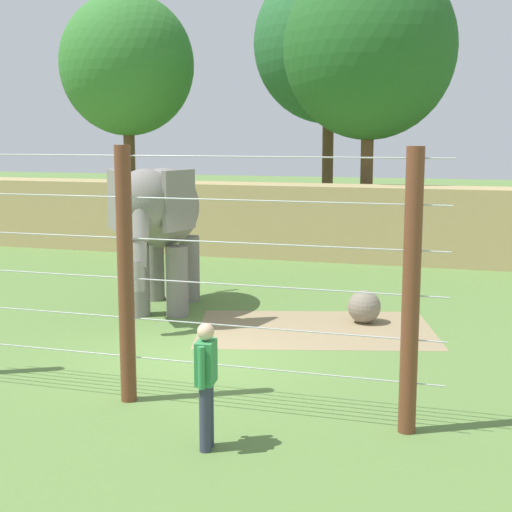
{
  "coord_description": "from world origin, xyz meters",
  "views": [
    {
      "loc": [
        4.89,
        -12.31,
        4.01
      ],
      "look_at": [
        0.13,
        3.16,
        1.4
      ],
      "focal_mm": 52.65,
      "sensor_mm": 36.0,
      "label": 1
    }
  ],
  "objects": [
    {
      "name": "embankment_wall",
      "position": [
        0.0,
        11.76,
        1.2
      ],
      "size": [
        36.0,
        1.8,
        2.41
      ],
      "primitive_type": "cube",
      "color": "tan",
      "rests_on": "ground"
    },
    {
      "name": "ground_plane",
      "position": [
        0.0,
        0.0,
        0.0
      ],
      "size": [
        120.0,
        120.0,
        0.0
      ],
      "primitive_type": "plane",
      "color": "#5B7F3D"
    },
    {
      "name": "elephant",
      "position": [
        -2.14,
        3.21,
        2.21
      ],
      "size": [
        2.3,
        4.44,
        3.34
      ],
      "color": "gray",
      "rests_on": "ground"
    },
    {
      "name": "cable_fence",
      "position": [
        -0.06,
        -2.39,
        1.94
      ],
      "size": [
        8.98,
        0.24,
        3.87
      ],
      "color": "brown",
      "rests_on": "ground"
    },
    {
      "name": "zookeeper",
      "position": [
        1.58,
        -3.72,
        0.93
      ],
      "size": [
        0.26,
        0.58,
        1.67
      ],
      "color": "#33384C",
      "rests_on": "ground"
    },
    {
      "name": "enrichment_ball",
      "position": [
        2.48,
        3.46,
        0.36
      ],
      "size": [
        0.71,
        0.71,
        0.71
      ],
      "primitive_type": "sphere",
      "color": "gray",
      "rests_on": "ground"
    },
    {
      "name": "tree_left_of_centre",
      "position": [
        -1.2,
        17.19,
        7.52
      ],
      "size": [
        5.88,
        5.88,
        10.63
      ],
      "color": "brown",
      "rests_on": "ground"
    },
    {
      "name": "tree_behind_wall",
      "position": [
        -8.6,
        14.63,
        6.67
      ],
      "size": [
        5.16,
        5.16,
        9.41
      ],
      "color": "brown",
      "rests_on": "ground"
    },
    {
      "name": "tree_far_left",
      "position": [
        0.82,
        14.2,
        6.94
      ],
      "size": [
        5.94,
        5.94,
        10.07
      ],
      "color": "brown",
      "rests_on": "ground"
    },
    {
      "name": "dirt_patch",
      "position": [
        1.59,
        2.64,
        0.0
      ],
      "size": [
        5.54,
        4.36,
        0.01
      ],
      "primitive_type": "cube",
      "rotation": [
        0.0,
        0.0,
        0.27
      ],
      "color": "#937F5B",
      "rests_on": "ground"
    }
  ]
}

